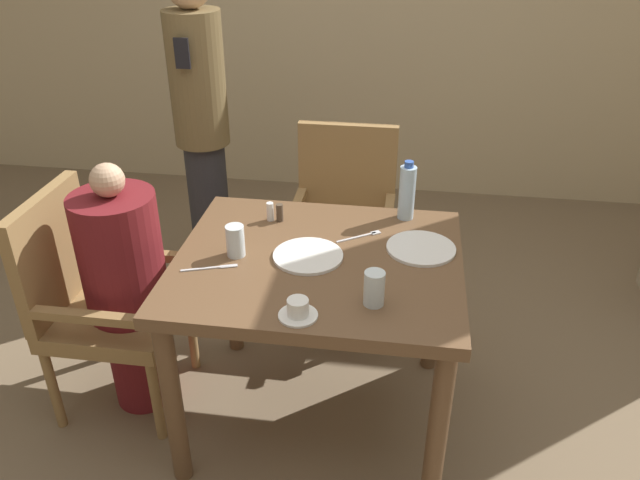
{
  "coord_description": "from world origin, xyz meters",
  "views": [
    {
      "loc": [
        0.29,
        -1.91,
        1.94
      ],
      "look_at": [
        0.0,
        0.04,
        0.82
      ],
      "focal_mm": 35.0,
      "sensor_mm": 36.0,
      "label": 1
    }
  ],
  "objects_px": {
    "plate_main_left": "(421,248)",
    "teacup_with_saucer": "(298,310)",
    "glass_tall_near": "(235,241)",
    "chair_left_side": "(95,295)",
    "glass_tall_mid": "(374,288)",
    "diner_in_left_chair": "(127,289)",
    "water_bottle": "(407,192)",
    "standing_host": "(201,122)",
    "chair_far_side": "(343,216)",
    "plate_main_right": "(308,256)"
  },
  "relations": [
    {
      "from": "plate_main_left",
      "to": "teacup_with_saucer",
      "type": "bearing_deg",
      "value": -128.5
    },
    {
      "from": "teacup_with_saucer",
      "to": "glass_tall_near",
      "type": "relative_size",
      "value": 1.06
    },
    {
      "from": "chair_left_side",
      "to": "glass_tall_mid",
      "type": "relative_size",
      "value": 7.96
    },
    {
      "from": "glass_tall_mid",
      "to": "glass_tall_near",
      "type": "bearing_deg",
      "value": 155.85
    },
    {
      "from": "diner_in_left_chair",
      "to": "water_bottle",
      "type": "height_order",
      "value": "diner_in_left_chair"
    },
    {
      "from": "chair_left_side",
      "to": "plate_main_left",
      "type": "height_order",
      "value": "chair_left_side"
    },
    {
      "from": "standing_host",
      "to": "glass_tall_near",
      "type": "xyz_separation_m",
      "value": [
        0.47,
        -1.08,
        -0.06
      ]
    },
    {
      "from": "standing_host",
      "to": "water_bottle",
      "type": "xyz_separation_m",
      "value": [
        1.07,
        -0.69,
        -0.01
      ]
    },
    {
      "from": "chair_far_side",
      "to": "water_bottle",
      "type": "relative_size",
      "value": 3.85
    },
    {
      "from": "chair_far_side",
      "to": "water_bottle",
      "type": "height_order",
      "value": "water_bottle"
    },
    {
      "from": "standing_host",
      "to": "glass_tall_near",
      "type": "distance_m",
      "value": 1.18
    },
    {
      "from": "chair_left_side",
      "to": "teacup_with_saucer",
      "type": "distance_m",
      "value": 1.01
    },
    {
      "from": "chair_left_side",
      "to": "standing_host",
      "type": "relative_size",
      "value": 0.57
    },
    {
      "from": "water_bottle",
      "to": "chair_left_side",
      "type": "bearing_deg",
      "value": -163.11
    },
    {
      "from": "chair_left_side",
      "to": "standing_host",
      "type": "xyz_separation_m",
      "value": [
        0.14,
        1.05,
        0.37
      ]
    },
    {
      "from": "glass_tall_near",
      "to": "glass_tall_mid",
      "type": "bearing_deg",
      "value": -24.15
    },
    {
      "from": "diner_in_left_chair",
      "to": "teacup_with_saucer",
      "type": "bearing_deg",
      "value": -25.42
    },
    {
      "from": "glass_tall_near",
      "to": "glass_tall_mid",
      "type": "xyz_separation_m",
      "value": [
        0.52,
        -0.23,
        0.0
      ]
    },
    {
      "from": "standing_host",
      "to": "plate_main_right",
      "type": "height_order",
      "value": "standing_host"
    },
    {
      "from": "chair_far_side",
      "to": "standing_host",
      "type": "bearing_deg",
      "value": 163.88
    },
    {
      "from": "glass_tall_near",
      "to": "water_bottle",
      "type": "bearing_deg",
      "value": 32.92
    },
    {
      "from": "teacup_with_saucer",
      "to": "water_bottle",
      "type": "distance_m",
      "value": 0.8
    },
    {
      "from": "chair_left_side",
      "to": "plate_main_right",
      "type": "height_order",
      "value": "chair_left_side"
    },
    {
      "from": "plate_main_left",
      "to": "diner_in_left_chair",
      "type": "bearing_deg",
      "value": -174.17
    },
    {
      "from": "plate_main_right",
      "to": "teacup_with_saucer",
      "type": "distance_m",
      "value": 0.36
    },
    {
      "from": "chair_left_side",
      "to": "glass_tall_near",
      "type": "height_order",
      "value": "chair_left_side"
    },
    {
      "from": "chair_far_side",
      "to": "water_bottle",
      "type": "bearing_deg",
      "value": -56.97
    },
    {
      "from": "plate_main_right",
      "to": "chair_left_side",
      "type": "bearing_deg",
      "value": 179.7
    },
    {
      "from": "water_bottle",
      "to": "glass_tall_mid",
      "type": "relative_size",
      "value": 2.07
    },
    {
      "from": "plate_main_left",
      "to": "teacup_with_saucer",
      "type": "xyz_separation_m",
      "value": [
        -0.38,
        -0.47,
        0.02
      ]
    },
    {
      "from": "diner_in_left_chair",
      "to": "teacup_with_saucer",
      "type": "height_order",
      "value": "diner_in_left_chair"
    },
    {
      "from": "glass_tall_mid",
      "to": "teacup_with_saucer",
      "type": "bearing_deg",
      "value": -155.55
    },
    {
      "from": "chair_left_side",
      "to": "glass_tall_mid",
      "type": "xyz_separation_m",
      "value": [
        1.13,
        -0.26,
        0.31
      ]
    },
    {
      "from": "water_bottle",
      "to": "plate_main_right",
      "type": "bearing_deg",
      "value": -132.43
    },
    {
      "from": "plate_main_left",
      "to": "plate_main_right",
      "type": "distance_m",
      "value": 0.42
    },
    {
      "from": "chair_left_side",
      "to": "water_bottle",
      "type": "distance_m",
      "value": 1.32
    },
    {
      "from": "water_bottle",
      "to": "teacup_with_saucer",
      "type": "bearing_deg",
      "value": -113.24
    },
    {
      "from": "chair_left_side",
      "to": "chair_far_side",
      "type": "relative_size",
      "value": 1.0
    },
    {
      "from": "chair_far_side",
      "to": "glass_tall_mid",
      "type": "height_order",
      "value": "chair_far_side"
    },
    {
      "from": "chair_far_side",
      "to": "diner_in_left_chair",
      "type": "bearing_deg",
      "value": -132.58
    },
    {
      "from": "diner_in_left_chair",
      "to": "glass_tall_near",
      "type": "xyz_separation_m",
      "value": [
        0.47,
        -0.02,
        0.27
      ]
    },
    {
      "from": "standing_host",
      "to": "teacup_with_saucer",
      "type": "xyz_separation_m",
      "value": [
        0.76,
        -1.41,
        -0.09
      ]
    },
    {
      "from": "plate_main_right",
      "to": "water_bottle",
      "type": "height_order",
      "value": "water_bottle"
    },
    {
      "from": "diner_in_left_chair",
      "to": "glass_tall_mid",
      "type": "height_order",
      "value": "diner_in_left_chair"
    },
    {
      "from": "chair_far_side",
      "to": "chair_left_side",
      "type": "bearing_deg",
      "value": -137.45
    },
    {
      "from": "plate_main_right",
      "to": "teacup_with_saucer",
      "type": "relative_size",
      "value": 2.04
    },
    {
      "from": "glass_tall_near",
      "to": "plate_main_left",
      "type": "bearing_deg",
      "value": 11.69
    },
    {
      "from": "plate_main_left",
      "to": "standing_host",
      "type": "bearing_deg",
      "value": 140.45
    },
    {
      "from": "plate_main_left",
      "to": "glass_tall_near",
      "type": "distance_m",
      "value": 0.68
    },
    {
      "from": "diner_in_left_chair",
      "to": "teacup_with_saucer",
      "type": "distance_m",
      "value": 0.87
    }
  ]
}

